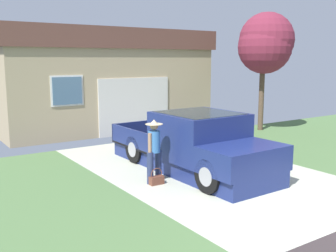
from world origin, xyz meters
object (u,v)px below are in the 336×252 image
person_with_hat (154,148)px  handbag (157,179)px  wheeled_trash_bin (206,121)px  house_with_garage (98,79)px  front_yard_tree (266,44)px  pickup_truck (198,146)px

person_with_hat → handbag: size_ratio=3.81×
handbag → wheeled_trash_bin: 6.57m
wheeled_trash_bin → house_with_garage: bearing=120.6°
house_with_garage → front_yard_tree: front_yard_tree is taller
handbag → house_with_garage: size_ratio=0.04×
handbag → front_yard_tree: (7.80, 3.81, 3.54)m
house_with_garage → wheeled_trash_bin: 5.40m
pickup_truck → front_yard_tree: (6.28, 3.50, 2.94)m
front_yard_tree → wheeled_trash_bin: bearing=171.2°
handbag → front_yard_tree: size_ratio=0.08×
house_with_garage → front_yard_tree: bearing=-41.9°
house_with_garage → person_with_hat: bearing=-105.2°
pickup_truck → handbag: (-1.52, -0.31, -0.60)m
handbag → house_with_garage: house_with_garage is taller
front_yard_tree → wheeled_trash_bin: front_yard_tree is taller
person_with_hat → house_with_garage: (2.31, 8.49, 1.30)m
person_with_hat → front_yard_tree: bearing=3.9°
wheeled_trash_bin → front_yard_tree: bearing=-8.8°
pickup_truck → wheeled_trash_bin: pickup_truck is taller
pickup_truck → person_with_hat: pickup_truck is taller
handbag → wheeled_trash_bin: (5.00, 4.24, 0.46)m
front_yard_tree → pickup_truck: bearing=-150.9°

